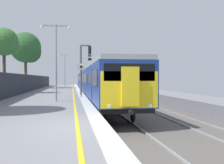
% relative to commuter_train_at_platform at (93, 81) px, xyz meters
% --- Properties ---
extents(ground, '(17.40, 110.00, 1.21)m').
position_rel_commuter_train_at_platform_xyz_m(ground, '(0.55, -22.39, -1.88)').
color(ground, gray).
extents(commuter_train_at_platform, '(2.83, 39.18, 3.81)m').
position_rel_commuter_train_at_platform_xyz_m(commuter_train_at_platform, '(0.00, 0.00, 0.00)').
color(commuter_train_at_platform, navy).
rests_on(commuter_train_at_platform, ground).
extents(signal_gantry, '(1.10, 0.24, 4.74)m').
position_rel_commuter_train_at_platform_xyz_m(signal_gantry, '(-1.46, -6.37, 1.70)').
color(signal_gantry, '#47474C').
rests_on(signal_gantry, ground).
extents(speed_limit_sign, '(0.59, 0.08, 2.80)m').
position_rel_commuter_train_at_platform_xyz_m(speed_limit_sign, '(-1.85, -9.71, 0.51)').
color(speed_limit_sign, '#59595B').
rests_on(speed_limit_sign, ground).
extents(platform_lamp_mid, '(2.00, 0.20, 5.22)m').
position_rel_commuter_train_at_platform_xyz_m(platform_lamp_mid, '(-3.67, -13.02, 1.84)').
color(platform_lamp_mid, '#93999E').
rests_on(platform_lamp_mid, ground).
extents(platform_lamp_far, '(2.00, 0.20, 5.37)m').
position_rel_commuter_train_at_platform_xyz_m(platform_lamp_far, '(-3.67, 10.07, 1.92)').
color(platform_lamp_far, '#93999E').
rests_on(platform_lamp_far, ground).
extents(background_tree_left, '(2.87, 2.87, 6.73)m').
position_rel_commuter_train_at_platform_xyz_m(background_tree_left, '(-9.32, -3.25, 3.92)').
color(background_tree_left, '#473323').
rests_on(background_tree_left, ground).
extents(background_tree_centre, '(4.77, 4.77, 8.79)m').
position_rel_commuter_train_at_platform_xyz_m(background_tree_centre, '(-9.56, 10.92, 4.94)').
color(background_tree_centre, '#473323').
rests_on(background_tree_centre, ground).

